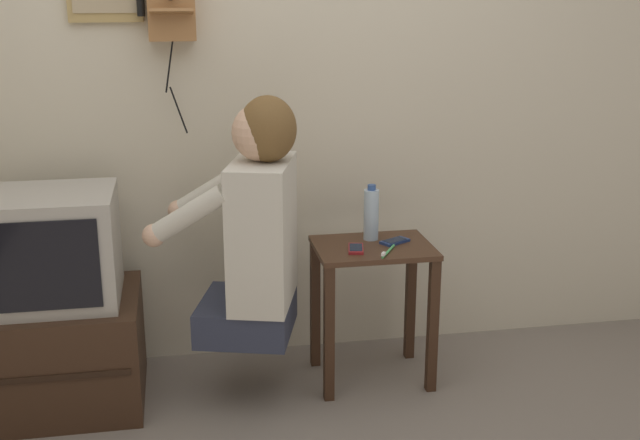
# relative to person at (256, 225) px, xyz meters

# --- Properties ---
(wall_back) EXTENTS (6.80, 0.05, 2.55)m
(wall_back) POSITION_rel_person_xyz_m (0.02, 0.46, 0.54)
(wall_back) COLOR beige
(wall_back) RESTS_ON ground_plane
(side_table) EXTENTS (0.48, 0.37, 0.60)m
(side_table) POSITION_rel_person_xyz_m (0.49, 0.08, -0.29)
(side_table) COLOR #422819
(side_table) RESTS_ON ground_plane
(person) EXTENTS (0.62, 0.54, 0.96)m
(person) POSITION_rel_person_xyz_m (0.00, 0.00, 0.00)
(person) COLOR #2D3347
(person) RESTS_ON ground_plane
(tv_stand) EXTENTS (0.63, 0.56, 0.44)m
(tv_stand) POSITION_rel_person_xyz_m (-0.78, 0.10, -0.51)
(tv_stand) COLOR #382316
(tv_stand) RESTS_ON ground_plane
(television) EXTENTS (0.54, 0.45, 0.43)m
(television) POSITION_rel_person_xyz_m (-0.80, 0.09, -0.07)
(television) COLOR #ADA89E
(television) RESTS_ON tv_stand
(cell_phone_held) EXTENTS (0.08, 0.13, 0.01)m
(cell_phone_held) POSITION_rel_person_xyz_m (0.41, 0.03, -0.13)
(cell_phone_held) COLOR maroon
(cell_phone_held) RESTS_ON side_table
(cell_phone_spare) EXTENTS (0.14, 0.11, 0.01)m
(cell_phone_spare) POSITION_rel_person_xyz_m (0.59, 0.09, -0.13)
(cell_phone_spare) COLOR navy
(cell_phone_spare) RESTS_ON side_table
(water_bottle) EXTENTS (0.06, 0.06, 0.24)m
(water_bottle) POSITION_rel_person_xyz_m (0.50, 0.16, -0.03)
(water_bottle) COLOR #ADC6DB
(water_bottle) RESTS_ON side_table
(toothbrush) EXTENTS (0.09, 0.15, 0.02)m
(toothbrush) POSITION_rel_person_xyz_m (0.52, -0.04, -0.13)
(toothbrush) COLOR #4CBF66
(toothbrush) RESTS_ON side_table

